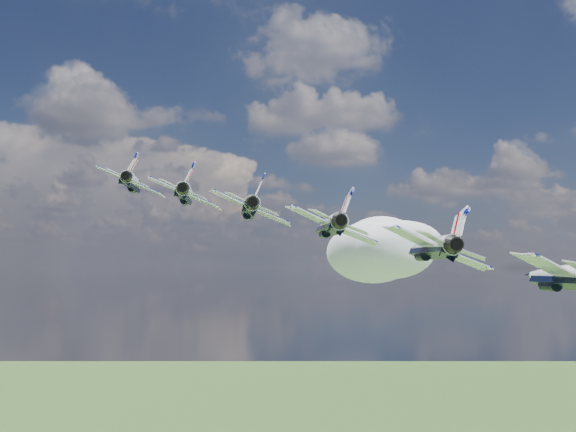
{
  "coord_description": "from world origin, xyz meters",
  "views": [
    {
      "loc": [
        -0.05,
        -65.88,
        145.18
      ],
      "look_at": [
        6.85,
        7.08,
        151.14
      ],
      "focal_mm": 40.0,
      "sensor_mm": 36.0,
      "label": 1
    }
  ],
  "objects_px": {
    "jet_1": "(186,194)",
    "jet_3": "(330,225)",
    "jet_2": "(250,208)",
    "jet_4": "(431,247)",
    "jet_0": "(133,182)",
    "jet_5": "(563,276)"
  },
  "relations": [
    {
      "from": "jet_2",
      "to": "jet_0",
      "type": "bearing_deg",
      "value": 133.33
    },
    {
      "from": "jet_3",
      "to": "jet_4",
      "type": "height_order",
      "value": "jet_3"
    },
    {
      "from": "jet_2",
      "to": "jet_5",
      "type": "bearing_deg",
      "value": -46.67
    },
    {
      "from": "jet_1",
      "to": "jet_4",
      "type": "distance_m",
      "value": 37.28
    },
    {
      "from": "jet_2",
      "to": "jet_4",
      "type": "height_order",
      "value": "jet_2"
    },
    {
      "from": "jet_2",
      "to": "jet_4",
      "type": "relative_size",
      "value": 1.0
    },
    {
      "from": "jet_1",
      "to": "jet_5",
      "type": "xyz_separation_m",
      "value": [
        33.22,
        -35.44,
        -10.54
      ]
    },
    {
      "from": "jet_0",
      "to": "jet_5",
      "type": "distance_m",
      "value": 62.13
    },
    {
      "from": "jet_0",
      "to": "jet_5",
      "type": "xyz_separation_m",
      "value": [
        41.52,
        -44.3,
        -13.18
      ]
    },
    {
      "from": "jet_0",
      "to": "jet_4",
      "type": "distance_m",
      "value": 49.71
    },
    {
      "from": "jet_5",
      "to": "jet_3",
      "type": "bearing_deg",
      "value": 133.33
    },
    {
      "from": "jet_1",
      "to": "jet_3",
      "type": "xyz_separation_m",
      "value": [
        16.61,
        -17.72,
        -5.27
      ]
    },
    {
      "from": "jet_2",
      "to": "jet_3",
      "type": "height_order",
      "value": "jet_2"
    },
    {
      "from": "jet_0",
      "to": "jet_2",
      "type": "relative_size",
      "value": 1.0
    },
    {
      "from": "jet_2",
      "to": "jet_1",
      "type": "bearing_deg",
      "value": 133.33
    },
    {
      "from": "jet_3",
      "to": "jet_4",
      "type": "xyz_separation_m",
      "value": [
        8.3,
        -8.86,
        -2.64
      ]
    },
    {
      "from": "jet_4",
      "to": "jet_0",
      "type": "bearing_deg",
      "value": 133.33
    },
    {
      "from": "jet_5",
      "to": "jet_2",
      "type": "bearing_deg",
      "value": 133.33
    },
    {
      "from": "jet_0",
      "to": "jet_3",
      "type": "distance_m",
      "value": 37.28
    },
    {
      "from": "jet_1",
      "to": "jet_4",
      "type": "xyz_separation_m",
      "value": [
        24.91,
        -26.58,
        -7.91
      ]
    },
    {
      "from": "jet_0",
      "to": "jet_4",
      "type": "xyz_separation_m",
      "value": [
        33.22,
        -35.44,
        -10.54
      ]
    },
    {
      "from": "jet_0",
      "to": "jet_3",
      "type": "height_order",
      "value": "jet_0"
    }
  ]
}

